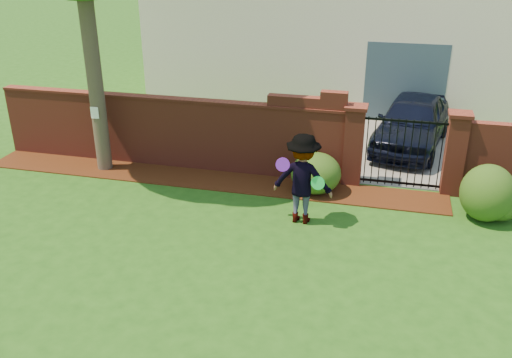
% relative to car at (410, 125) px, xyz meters
% --- Properties ---
extents(ground, '(80.00, 80.00, 0.01)m').
position_rel_car_xyz_m(ground, '(-3.70, -6.56, -0.71)').
color(ground, '#214F13').
rests_on(ground, ground).
extents(mulch_bed, '(11.10, 1.08, 0.03)m').
position_rel_car_xyz_m(mulch_bed, '(-4.65, -3.22, -0.69)').
color(mulch_bed, '#37180A').
rests_on(mulch_bed, ground).
extents(brick_wall, '(8.70, 0.31, 2.16)m').
position_rel_car_xyz_m(brick_wall, '(-5.71, -2.56, 0.23)').
color(brick_wall, maroon).
rests_on(brick_wall, ground).
extents(pillar_left, '(0.50, 0.50, 1.88)m').
position_rel_car_xyz_m(pillar_left, '(-1.30, -2.56, 0.26)').
color(pillar_left, maroon).
rests_on(pillar_left, ground).
extents(pillar_right, '(0.50, 0.50, 1.88)m').
position_rel_car_xyz_m(pillar_right, '(0.90, -2.56, 0.26)').
color(pillar_right, maroon).
rests_on(pillar_right, ground).
extents(iron_gate, '(1.78, 0.03, 1.60)m').
position_rel_car_xyz_m(iron_gate, '(-0.20, -2.56, 0.15)').
color(iron_gate, black).
rests_on(iron_gate, ground).
extents(driveway, '(3.20, 8.00, 0.01)m').
position_rel_car_xyz_m(driveway, '(-0.20, 1.44, -0.70)').
color(driveway, slate).
rests_on(driveway, ground).
extents(house, '(12.40, 6.40, 6.30)m').
position_rel_car_xyz_m(house, '(-2.69, 5.43, 2.46)').
color(house, '#F4E7CC').
rests_on(house, ground).
extents(car, '(2.39, 4.35, 1.40)m').
position_rel_car_xyz_m(car, '(0.00, 0.00, 0.00)').
color(car, black).
rests_on(car, ground).
extents(paper_notice, '(0.20, 0.01, 0.28)m').
position_rel_car_xyz_m(paper_notice, '(-7.30, -3.35, 0.80)').
color(paper_notice, white).
rests_on(paper_notice, tree).
extents(shrub_left, '(1.13, 1.13, 0.92)m').
position_rel_car_xyz_m(shrub_left, '(-2.04, -3.25, -0.24)').
color(shrub_left, '#1F4815').
rests_on(shrub_left, ground).
extents(shrub_middle, '(1.08, 1.08, 1.18)m').
position_rel_car_xyz_m(shrub_middle, '(1.49, -3.72, -0.11)').
color(shrub_middle, '#1F4815').
rests_on(shrub_middle, ground).
extents(shrub_right, '(0.79, 0.79, 0.70)m').
position_rel_car_xyz_m(shrub_right, '(1.77, -3.64, -0.35)').
color(shrub_right, '#1F4815').
rests_on(shrub_right, ground).
extents(man, '(1.25, 0.78, 1.86)m').
position_rel_car_xyz_m(man, '(-2.12, -4.71, 0.23)').
color(man, gray).
rests_on(man, ground).
extents(frisbee_purple, '(0.28, 0.14, 0.27)m').
position_rel_car_xyz_m(frisbee_purple, '(-2.46, -4.97, 0.62)').
color(frisbee_purple, purple).
rests_on(frisbee_purple, man).
extents(frisbee_green, '(0.28, 0.09, 0.27)m').
position_rel_car_xyz_m(frisbee_green, '(-1.78, -4.91, 0.28)').
color(frisbee_green, green).
rests_on(frisbee_green, man).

